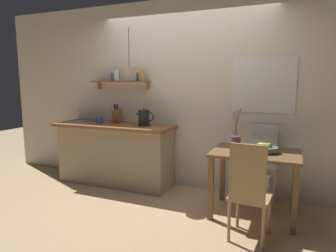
# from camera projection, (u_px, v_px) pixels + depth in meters

# --- Properties ---
(ground_plane) EXTENTS (14.00, 14.00, 0.00)m
(ground_plane) POSITION_uv_depth(u_px,v_px,m) (168.00, 200.00, 3.91)
(ground_plane) COLOR tan
(back_wall) EXTENTS (6.80, 0.11, 2.70)m
(back_wall) POSITION_uv_depth(u_px,v_px,m) (199.00, 96.00, 4.22)
(back_wall) COLOR silver
(back_wall) RESTS_ON ground_plane
(kitchen_counter) EXTENTS (1.83, 0.63, 0.92)m
(kitchen_counter) POSITION_uv_depth(u_px,v_px,m) (115.00, 153.00, 4.51)
(kitchen_counter) COLOR tan
(kitchen_counter) RESTS_ON ground_plane
(wall_shelf) EXTENTS (0.97, 0.20, 0.31)m
(wall_shelf) POSITION_uv_depth(u_px,v_px,m) (123.00, 79.00, 4.48)
(wall_shelf) COLOR brown
(dining_table) EXTENTS (0.97, 0.71, 0.76)m
(dining_table) POSITION_uv_depth(u_px,v_px,m) (255.00, 162.00, 3.40)
(dining_table) COLOR brown
(dining_table) RESTS_ON ground_plane
(dining_chair_near) EXTENTS (0.41, 0.42, 0.99)m
(dining_chair_near) POSITION_uv_depth(u_px,v_px,m) (249.00, 190.00, 2.83)
(dining_chair_near) COLOR tan
(dining_chair_near) RESTS_ON ground_plane
(dining_chair_far) EXTENTS (0.47, 0.48, 1.00)m
(dining_chair_far) POSITION_uv_depth(u_px,v_px,m) (260.00, 161.00, 3.80)
(dining_chair_far) COLOR white
(dining_chair_far) RESTS_ON ground_plane
(fruit_bowl) EXTENTS (0.25, 0.25, 0.12)m
(fruit_bowl) POSITION_uv_depth(u_px,v_px,m) (266.00, 149.00, 3.33)
(fruit_bowl) COLOR slate
(fruit_bowl) RESTS_ON dining_table
(twig_vase) EXTENTS (0.12, 0.12, 0.50)m
(twig_vase) POSITION_uv_depth(u_px,v_px,m) (236.00, 143.00, 3.46)
(twig_vase) COLOR brown
(twig_vase) RESTS_ON dining_table
(electric_kettle) EXTENTS (0.27, 0.18, 0.25)m
(electric_kettle) POSITION_uv_depth(u_px,v_px,m) (144.00, 118.00, 4.25)
(electric_kettle) COLOR black
(electric_kettle) RESTS_ON kitchen_counter
(knife_block) EXTENTS (0.10, 0.18, 0.29)m
(knife_block) POSITION_uv_depth(u_px,v_px,m) (117.00, 116.00, 4.51)
(knife_block) COLOR brown
(knife_block) RESTS_ON kitchen_counter
(coffee_mug_by_sink) EXTENTS (0.14, 0.09, 0.11)m
(coffee_mug_by_sink) POSITION_uv_depth(u_px,v_px,m) (99.00, 120.00, 4.46)
(coffee_mug_by_sink) COLOR #3D5B89
(coffee_mug_by_sink) RESTS_ON kitchen_counter
(pendant_lamp) EXTENTS (0.26, 0.26, 0.65)m
(pendant_lamp) POSITION_uv_depth(u_px,v_px,m) (129.00, 71.00, 4.14)
(pendant_lamp) COLOR black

